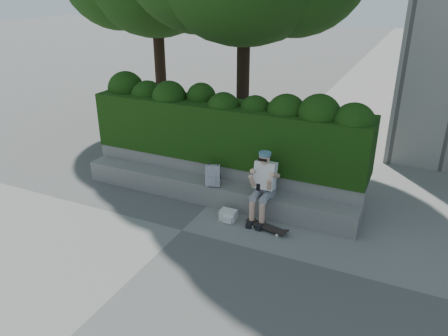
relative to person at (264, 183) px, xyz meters
The scene contains 8 objects.
ground 1.77m from the person, 138.25° to the right, with size 80.00×80.00×0.00m, color slate.
bench_ledge 1.32m from the person, behind, with size 6.00×0.45×0.45m, color gray.
planter_wall 1.42m from the person, 151.26° to the left, with size 6.00×0.50×0.75m, color gray.
hedge 1.60m from the person, 143.64° to the left, with size 6.00×1.00×1.20m, color black.
person is the anchor object (origin of this frame).
skateboard 0.82m from the person, 58.65° to the right, with size 0.77×0.33×0.08m.
backpack_plaid 1.13m from the person, behind, with size 0.29×0.16×0.43m, color #B9B8BD.
backpack_ground 0.93m from the person, 149.33° to the right, with size 0.31×0.22×0.20m, color silver.
Camera 1 is at (3.69, -6.00, 4.32)m, focal length 35.00 mm.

